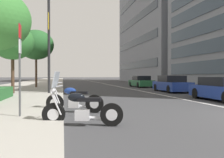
{
  "coord_description": "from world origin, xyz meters",
  "views": [
    {
      "loc": [
        -6.49,
        6.74,
        1.35
      ],
      "look_at": [
        10.66,
        3.34,
        1.11
      ],
      "focal_mm": 39.78,
      "sensor_mm": 36.0,
      "label": 1
    }
  ],
  "objects_px": {
    "street_lamp_with_banners": "(54,13)",
    "street_tree_near_plaza_corner": "(36,45)",
    "parking_sign_by_curb": "(20,58)",
    "car_lead_in_lane": "(141,82)",
    "motorcycle_mid_row": "(81,110)",
    "motorcycle_nearest_camera": "(73,100)",
    "car_approaching_light": "(171,84)",
    "car_far_down_avenue": "(224,89)",
    "street_tree_far_plaza": "(13,42)"
  },
  "relations": [
    {
      "from": "car_far_down_avenue",
      "to": "street_tree_far_plaza",
      "type": "relative_size",
      "value": 0.96
    },
    {
      "from": "motorcycle_mid_row",
      "to": "motorcycle_nearest_camera",
      "type": "bearing_deg",
      "value": -74.4
    },
    {
      "from": "car_lead_in_lane",
      "to": "street_lamp_with_banners",
      "type": "bearing_deg",
      "value": 136.93
    },
    {
      "from": "motorcycle_nearest_camera",
      "to": "car_far_down_avenue",
      "type": "distance_m",
      "value": 8.58
    },
    {
      "from": "street_tree_far_plaza",
      "to": "motorcycle_mid_row",
      "type": "bearing_deg",
      "value": -161.05
    },
    {
      "from": "motorcycle_nearest_camera",
      "to": "car_lead_in_lane",
      "type": "relative_size",
      "value": 0.44
    },
    {
      "from": "motorcycle_mid_row",
      "to": "parking_sign_by_curb",
      "type": "distance_m",
      "value": 2.47
    },
    {
      "from": "car_approaching_light",
      "to": "street_lamp_with_banners",
      "type": "height_order",
      "value": "street_lamp_with_banners"
    },
    {
      "from": "motorcycle_mid_row",
      "to": "car_approaching_light",
      "type": "relative_size",
      "value": 0.46
    },
    {
      "from": "parking_sign_by_curb",
      "to": "street_tree_far_plaza",
      "type": "xyz_separation_m",
      "value": [
        10.08,
        2.09,
        1.75
      ]
    },
    {
      "from": "parking_sign_by_curb",
      "to": "street_tree_far_plaza",
      "type": "distance_m",
      "value": 10.44
    },
    {
      "from": "car_lead_in_lane",
      "to": "motorcycle_mid_row",
      "type": "bearing_deg",
      "value": 157.72
    },
    {
      "from": "car_far_down_avenue",
      "to": "street_lamp_with_banners",
      "type": "distance_m",
      "value": 11.94
    },
    {
      "from": "street_tree_near_plaza_corner",
      "to": "car_lead_in_lane",
      "type": "bearing_deg",
      "value": -83.76
    },
    {
      "from": "car_approaching_light",
      "to": "street_lamp_with_banners",
      "type": "bearing_deg",
      "value": 102.16
    },
    {
      "from": "car_far_down_avenue",
      "to": "parking_sign_by_curb",
      "type": "xyz_separation_m",
      "value": [
        -4.18,
        9.77,
        1.26
      ]
    },
    {
      "from": "car_far_down_avenue",
      "to": "street_lamp_with_banners",
      "type": "xyz_separation_m",
      "value": [
        5.78,
        9.13,
        5.07
      ]
    },
    {
      "from": "street_lamp_with_banners",
      "to": "street_tree_near_plaza_corner",
      "type": "height_order",
      "value": "street_lamp_with_banners"
    },
    {
      "from": "parking_sign_by_curb",
      "to": "car_far_down_avenue",
      "type": "bearing_deg",
      "value": -66.83
    },
    {
      "from": "motorcycle_mid_row",
      "to": "parking_sign_by_curb",
      "type": "relative_size",
      "value": 0.78
    },
    {
      "from": "car_far_down_avenue",
      "to": "street_lamp_with_banners",
      "type": "bearing_deg",
      "value": 59.27
    },
    {
      "from": "parking_sign_by_curb",
      "to": "street_tree_far_plaza",
      "type": "bearing_deg",
      "value": 11.73
    },
    {
      "from": "street_lamp_with_banners",
      "to": "street_tree_far_plaza",
      "type": "height_order",
      "value": "street_lamp_with_banners"
    },
    {
      "from": "street_lamp_with_banners",
      "to": "car_lead_in_lane",
      "type": "bearing_deg",
      "value": -42.64
    },
    {
      "from": "car_approaching_light",
      "to": "car_lead_in_lane",
      "type": "relative_size",
      "value": 1.0
    },
    {
      "from": "motorcycle_mid_row",
      "to": "car_far_down_avenue",
      "type": "distance_m",
      "value": 9.59
    },
    {
      "from": "car_far_down_avenue",
      "to": "street_tree_far_plaza",
      "type": "bearing_deg",
      "value": 65.21
    },
    {
      "from": "motorcycle_mid_row",
      "to": "motorcycle_nearest_camera",
      "type": "height_order",
      "value": "motorcycle_nearest_camera"
    },
    {
      "from": "motorcycle_nearest_camera",
      "to": "car_far_down_avenue",
      "type": "height_order",
      "value": "motorcycle_nearest_camera"
    },
    {
      "from": "motorcycle_nearest_camera",
      "to": "street_tree_near_plaza_corner",
      "type": "xyz_separation_m",
      "value": [
        17.7,
        3.12,
        4.11
      ]
    },
    {
      "from": "parking_sign_by_curb",
      "to": "car_lead_in_lane",
      "type": "bearing_deg",
      "value": -26.79
    },
    {
      "from": "car_lead_in_lane",
      "to": "street_tree_far_plaza",
      "type": "bearing_deg",
      "value": 129.55
    },
    {
      "from": "car_lead_in_lane",
      "to": "parking_sign_by_curb",
      "type": "height_order",
      "value": "parking_sign_by_curb"
    },
    {
      "from": "street_lamp_with_banners",
      "to": "street_tree_far_plaza",
      "type": "bearing_deg",
      "value": 87.7
    },
    {
      "from": "parking_sign_by_curb",
      "to": "street_lamp_with_banners",
      "type": "height_order",
      "value": "street_lamp_with_banners"
    },
    {
      "from": "car_far_down_avenue",
      "to": "parking_sign_by_curb",
      "type": "height_order",
      "value": "parking_sign_by_curb"
    },
    {
      "from": "car_approaching_light",
      "to": "motorcycle_mid_row",
      "type": "bearing_deg",
      "value": 148.7
    },
    {
      "from": "motorcycle_nearest_camera",
      "to": "street_tree_near_plaza_corner",
      "type": "bearing_deg",
      "value": -59.39
    },
    {
      "from": "motorcycle_nearest_camera",
      "to": "motorcycle_mid_row",
      "type": "bearing_deg",
      "value": 112.76
    },
    {
      "from": "parking_sign_by_curb",
      "to": "street_lamp_with_banners",
      "type": "xyz_separation_m",
      "value": [
        9.97,
        -0.64,
        3.8
      ]
    },
    {
      "from": "parking_sign_by_curb",
      "to": "street_tree_near_plaza_corner",
      "type": "height_order",
      "value": "street_tree_near_plaza_corner"
    },
    {
      "from": "parking_sign_by_curb",
      "to": "street_lamp_with_banners",
      "type": "relative_size",
      "value": 0.29
    },
    {
      "from": "car_lead_in_lane",
      "to": "street_tree_far_plaza",
      "type": "height_order",
      "value": "street_tree_far_plaza"
    },
    {
      "from": "motorcycle_nearest_camera",
      "to": "car_approaching_light",
      "type": "relative_size",
      "value": 0.44
    },
    {
      "from": "motorcycle_mid_row",
      "to": "motorcycle_nearest_camera",
      "type": "distance_m",
      "value": 2.55
    },
    {
      "from": "street_tree_near_plaza_corner",
      "to": "street_lamp_with_banners",
      "type": "bearing_deg",
      "value": -167.01
    },
    {
      "from": "street_lamp_with_banners",
      "to": "street_tree_near_plaza_corner",
      "type": "distance_m",
      "value": 9.57
    },
    {
      "from": "car_approaching_light",
      "to": "car_lead_in_lane",
      "type": "bearing_deg",
      "value": 1.05
    },
    {
      "from": "motorcycle_nearest_camera",
      "to": "car_far_down_avenue",
      "type": "bearing_deg",
      "value": -141.27
    },
    {
      "from": "motorcycle_mid_row",
      "to": "street_tree_far_plaza",
      "type": "bearing_deg",
      "value": -57.58
    }
  ]
}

